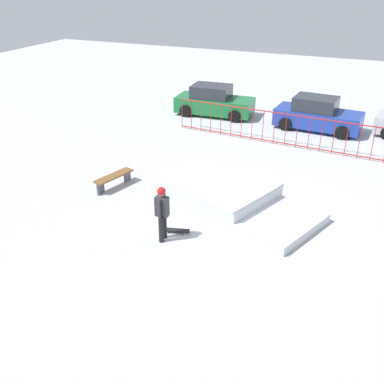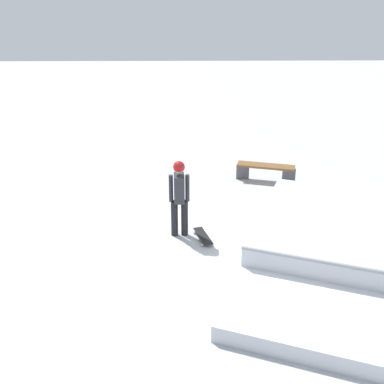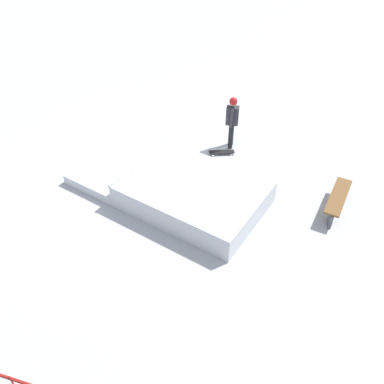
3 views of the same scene
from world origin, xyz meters
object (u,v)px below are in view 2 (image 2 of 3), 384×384
skate_ramp (321,244)px  skater (179,193)px  skateboard (203,236)px  park_bench (266,169)px

skate_ramp → skater: size_ratio=3.46×
skateboard → park_bench: (-3.38, 1.90, 0.28)m
park_bench → skater: bearing=-37.2°
skater → skateboard: size_ratio=2.09×
skate_ramp → skateboard: size_ratio=7.25×
skate_ramp → park_bench: size_ratio=3.62×
skate_ramp → skater: skater is taller
park_bench → skateboard: bearing=-29.3°
skater → park_bench: size_ratio=1.05×
skate_ramp → skateboard: skate_ramp is taller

